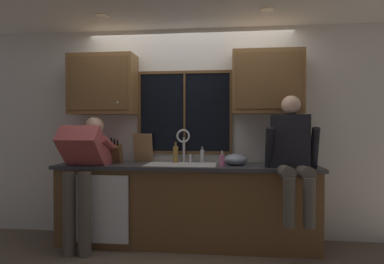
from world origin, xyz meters
TOP-DOWN VIEW (x-y plane):
  - back_wall at (0.00, 0.06)m, footprint 5.30×0.12m
  - ceiling_downlight_left at (-0.87, -0.60)m, footprint 0.14×0.14m
  - ceiling_downlight_right at (0.87, -0.60)m, footprint 0.14×0.14m
  - window_glass at (-0.06, -0.01)m, footprint 1.10×0.02m
  - window_frame_top at (-0.06, -0.02)m, footprint 1.17×0.02m
  - window_frame_bottom at (-0.06, -0.02)m, footprint 1.17×0.02m
  - window_frame_left at (-0.62, -0.02)m, footprint 0.03×0.02m
  - window_frame_right at (0.51, -0.02)m, footprint 0.03×0.02m
  - window_mullion_center at (-0.06, -0.02)m, footprint 0.02×0.02m
  - lower_cabinet_run at (0.00, -0.29)m, footprint 2.90×0.58m
  - countertop at (0.00, -0.31)m, footprint 2.96×0.62m
  - dishwasher_front at (-0.89, -0.61)m, footprint 0.60×0.02m
  - upper_cabinet_left at (-1.03, -0.17)m, footprint 0.79×0.36m
  - upper_cabinet_right at (0.92, -0.17)m, footprint 0.79×0.36m
  - sink at (-0.06, -0.30)m, footprint 0.80×0.46m
  - faucet at (-0.05, -0.12)m, footprint 0.18×0.09m
  - person_standing at (-1.09, -0.57)m, footprint 0.53×0.72m
  - person_sitting_on_counter at (1.13, -0.57)m, footprint 0.54×0.64m
  - knife_block at (-0.84, -0.26)m, footprint 0.12×0.18m
  - cutting_board at (-0.56, -0.09)m, footprint 0.24×0.09m
  - mixing_bowl at (0.56, -0.30)m, footprint 0.27×0.27m
  - soap_dispenser at (0.41, -0.44)m, footprint 0.06×0.07m
  - bottle_green_glass at (-0.15, -0.13)m, footprint 0.06×0.06m
  - bottle_tall_clear at (0.17, -0.09)m, footprint 0.05×0.05m

SIDE VIEW (x-z plane):
  - lower_cabinet_run at x=0.00m, z-range 0.00..0.88m
  - dishwasher_front at x=-0.89m, z-range 0.09..0.83m
  - sink at x=-0.06m, z-range 0.72..0.93m
  - countertop at x=0.00m, z-range 0.88..0.92m
  - person_standing at x=-1.09m, z-range 0.19..1.67m
  - mixing_bowl at x=0.56m, z-range 0.91..1.05m
  - soap_dispenser at x=0.41m, z-range 0.90..1.07m
  - bottle_tall_clear at x=0.17m, z-range 0.90..1.10m
  - bottle_green_glass at x=-0.15m, z-range 0.90..1.15m
  - knife_block at x=-0.84m, z-range 0.87..1.19m
  - window_frame_bottom at x=-0.06m, z-range 1.01..1.05m
  - cutting_board at x=-0.56m, z-range 0.92..1.26m
  - person_sitting_on_counter at x=1.13m, z-range 0.47..1.73m
  - faucet at x=-0.05m, z-range 0.97..1.37m
  - back_wall at x=0.00m, z-range 0.00..2.55m
  - window_glass at x=-0.06m, z-range 1.05..2.00m
  - window_frame_left at x=-0.62m, z-range 1.05..2.00m
  - window_frame_right at x=0.51m, z-range 1.05..2.00m
  - window_mullion_center at x=-0.06m, z-range 1.05..2.00m
  - upper_cabinet_left at x=-1.03m, z-range 1.50..2.22m
  - upper_cabinet_right at x=0.92m, z-range 1.50..2.22m
  - window_frame_top at x=-0.06m, z-range 2.00..2.04m
  - ceiling_downlight_left at x=-0.87m, z-range 2.54..2.55m
  - ceiling_downlight_right at x=0.87m, z-range 2.54..2.55m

